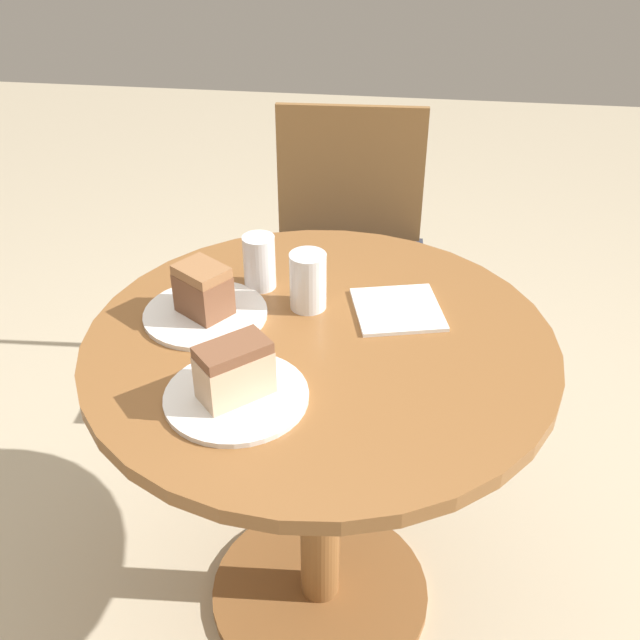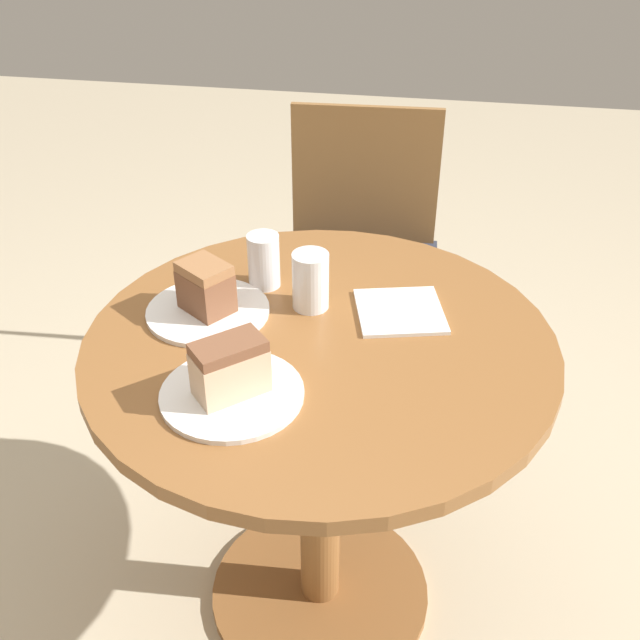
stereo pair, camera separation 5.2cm
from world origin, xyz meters
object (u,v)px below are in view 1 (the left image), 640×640
at_px(chair, 347,253).
at_px(cake_slice_far, 234,370).
at_px(plate_near, 206,314).
at_px(plate_far, 236,396).
at_px(glass_water, 259,264).
at_px(glass_lemonade, 308,284).
at_px(cake_slice_near, 203,290).

xyz_separation_m(chair, cake_slice_far, (-0.09, -1.05, 0.34)).
bearing_deg(cake_slice_far, chair, 85.23).
height_order(chair, plate_near, chair).
bearing_deg(chair, cake_slice_far, -97.55).
height_order(plate_near, plate_far, same).
bearing_deg(glass_water, plate_far, -85.09).
distance_m(plate_near, cake_slice_far, 0.27).
bearing_deg(plate_near, cake_slice_far, -64.17).
relative_size(plate_near, glass_lemonade, 2.06).
distance_m(plate_far, cake_slice_near, 0.27).
height_order(cake_slice_near, glass_lemonade, glass_lemonade).
bearing_deg(plate_far, cake_slice_near, 115.83).
height_order(plate_near, cake_slice_near, cake_slice_near).
xyz_separation_m(plate_near, cake_slice_near, (0.00, 0.00, 0.06)).
xyz_separation_m(plate_near, plate_far, (0.12, -0.24, 0.00)).
relative_size(plate_near, plate_far, 0.99).
distance_m(chair, glass_water, 0.77).
height_order(plate_far, glass_water, glass_water).
xyz_separation_m(plate_near, cake_slice_far, (0.12, -0.24, 0.06)).
relative_size(cake_slice_near, glass_lemonade, 1.04).
xyz_separation_m(plate_far, glass_water, (-0.03, 0.37, 0.05)).
bearing_deg(plate_near, cake_slice_near, 0.00).
relative_size(plate_far, glass_water, 2.14).
xyz_separation_m(cake_slice_near, glass_lemonade, (0.20, 0.06, -0.01)).
bearing_deg(cake_slice_far, glass_water, 94.91).
xyz_separation_m(chair, plate_far, (-0.09, -1.05, 0.29)).
height_order(chair, plate_far, chair).
height_order(cake_slice_near, cake_slice_far, same).
height_order(cake_slice_far, glass_water, glass_water).
bearing_deg(cake_slice_near, plate_near, 180.00).
relative_size(chair, plate_near, 3.69).
distance_m(cake_slice_near, cake_slice_far, 0.27).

